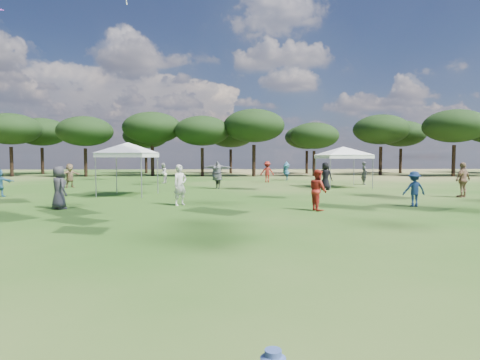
% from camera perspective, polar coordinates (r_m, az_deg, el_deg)
% --- Properties ---
extents(tree_line, '(108.78, 17.63, 7.77)m').
position_cam_1_polar(tree_line, '(48.60, 0.66, 7.11)').
color(tree_line, black).
rests_on(tree_line, ground).
extents(tent_left, '(5.52, 5.52, 3.32)m').
position_cam_1_polar(tent_left, '(23.75, -15.68, 4.87)').
color(tent_left, gray).
rests_on(tent_left, ground).
extents(tent_right, '(6.51, 6.51, 3.23)m').
position_cam_1_polar(tent_right, '(29.72, 14.46, 4.38)').
color(tent_right, gray).
rests_on(tent_right, ground).
extents(festival_crowd, '(26.65, 22.78, 1.90)m').
position_cam_1_polar(festival_crowd, '(27.28, -0.49, 0.56)').
color(festival_crowd, '#302F35').
rests_on(festival_crowd, ground).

